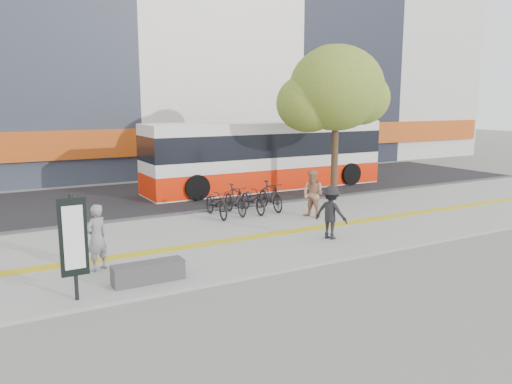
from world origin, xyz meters
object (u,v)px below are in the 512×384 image
street_tree (334,90)px  pedestrian_dark (331,212)px  pedestrian_tan (313,194)px  bench (148,272)px  signboard (73,239)px  bus (267,157)px  seated_woman (97,238)px

street_tree → pedestrian_dark: size_ratio=4.02×
pedestrian_tan → pedestrian_dark: pedestrian_tan is taller
bench → pedestrian_tan: bearing=26.2°
signboard → bus: bearing=43.9°
signboard → bench: bearing=10.8°
seated_woman → pedestrian_dark: (6.63, -0.45, -0.02)m
street_tree → pedestrian_tan: street_tree is taller
bench → bus: bus is taller
pedestrian_tan → pedestrian_dark: size_ratio=1.06×
street_tree → pedestrian_tan: 5.25m
bench → bus: size_ratio=0.14×
signboard → pedestrian_dark: (7.43, 1.26, -0.50)m
pedestrian_dark → street_tree: bearing=-63.6°
seated_woman → pedestrian_tan: size_ratio=0.97×
bench → pedestrian_dark: (5.83, 0.95, 0.56)m
bus → seated_woman: (-9.61, -8.30, -0.62)m
bench → pedestrian_dark: size_ratio=1.02×
bench → signboard: signboard is taller
pedestrian_dark → bus: bearing=-44.4°
street_tree → bus: street_tree is taller
seated_woman → pedestrian_tan: (7.77, 2.04, 0.03)m
pedestrian_tan → pedestrian_dark: 2.73m
street_tree → seated_woman: bearing=-156.4°
street_tree → seated_woman: (-10.58, -4.62, -3.63)m
bench → seated_woman: size_ratio=1.00×
bench → signboard: (-1.60, -0.31, 1.06)m
street_tree → signboard: bearing=-150.9°
street_tree → bus: 4.85m
street_tree → seated_woman: street_tree is taller
signboard → street_tree: 13.40m
signboard → bus: 14.44m
street_tree → bus: (-0.97, 3.68, -3.01)m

